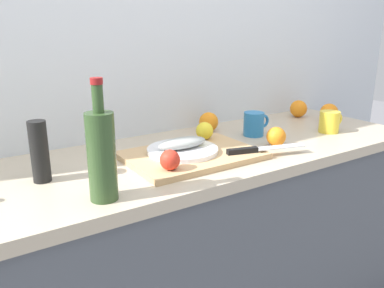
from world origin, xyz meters
name	(u,v)px	position (x,y,z in m)	size (l,w,h in m)	color
back_wall	(135,48)	(0.00, 0.33, 1.25)	(3.20, 0.05, 2.50)	silver
kitchen_counter	(180,265)	(0.00, 0.00, 0.45)	(2.00, 0.60, 0.90)	#4C5159
cutting_board	(192,155)	(0.02, -0.05, 0.91)	(0.45, 0.32, 0.02)	tan
white_plate	(183,150)	(-0.01, -0.03, 0.93)	(0.24, 0.24, 0.01)	white
fish_fillet	(182,143)	(-0.01, -0.03, 0.95)	(0.18, 0.08, 0.04)	#999E99
chef_knife	(257,149)	(0.21, -0.17, 0.93)	(0.29, 0.10, 0.02)	silver
lemon_0	(205,131)	(0.15, 0.06, 0.95)	(0.07, 0.07, 0.07)	yellow
tomato_0	(170,160)	(-0.13, -0.16, 0.95)	(0.06, 0.06, 0.06)	red
wine_bottle	(102,154)	(-0.36, -0.21, 1.02)	(0.07, 0.07, 0.32)	#2D4723
coffee_mug_0	(330,122)	(0.69, -0.09, 0.95)	(0.12, 0.08, 0.09)	yellow
coffee_mug_1	(254,124)	(0.39, 0.05, 0.95)	(0.12, 0.08, 0.10)	#2672B2
orange_0	(298,109)	(0.80, 0.18, 0.94)	(0.08, 0.08, 0.08)	orange
orange_1	(329,112)	(0.85, 0.04, 0.94)	(0.08, 0.08, 0.08)	orange
orange_2	(209,122)	(0.27, 0.20, 0.94)	(0.08, 0.08, 0.08)	orange
orange_3	(276,137)	(0.36, -0.11, 0.94)	(0.07, 0.07, 0.07)	orange
pepper_mill	(39,152)	(-0.46, 0.01, 0.99)	(0.05, 0.05, 0.18)	black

